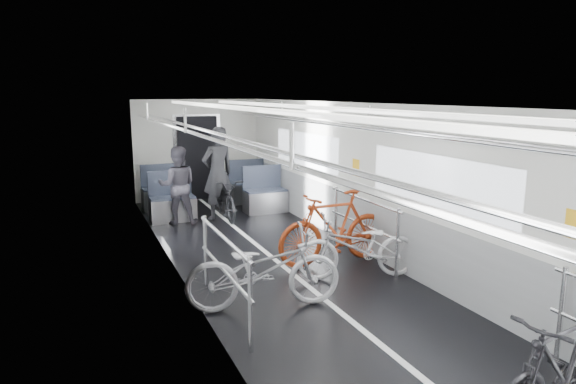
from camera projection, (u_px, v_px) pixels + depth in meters
The scene contains 8 objects.
car_shell at pixel (277, 190), 7.66m from camera, with size 3.02×14.01×2.41m.
bike_left_far at pixel (264, 269), 6.11m from camera, with size 0.65×1.86×0.98m, color #ABABAF.
bike_right_near at pixel (562, 369), 3.88m from camera, with size 0.47×1.65×0.99m, color black.
bike_right_mid at pixel (358, 247), 7.10m from camera, with size 0.60×1.73×0.91m, color #BAB9BE.
bike_right_far at pixel (335, 228), 7.71m from camera, with size 0.53×1.86×1.12m, color maroon.
bike_aisle at pixel (225, 198), 10.54m from camera, with size 0.56×1.59×0.84m, color black.
person_standing at pixel (218, 173), 10.38m from camera, with size 0.69×0.45×1.89m, color black.
person_seated at pixel (178, 185), 10.05m from camera, with size 0.75×0.58×1.53m, color #2D2A32.
Camera 1 is at (-2.78, -5.21, 2.56)m, focal length 32.00 mm.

